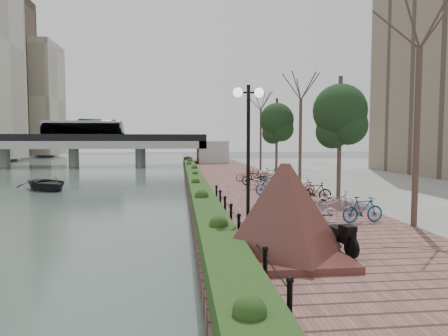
{
  "coord_description": "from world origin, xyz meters",
  "views": [
    {
      "loc": [
        -0.45,
        -11.53,
        3.62
      ],
      "look_at": [
        2.08,
        11.55,
        2.0
      ],
      "focal_mm": 32.0,
      "sensor_mm": 36.0,
      "label": 1
    }
  ],
  "objects": [
    {
      "name": "ground",
      "position": [
        0.0,
        0.0,
        0.0
      ],
      "size": [
        220.0,
        220.0,
        0.0
      ],
      "primitive_type": "plane",
      "color": "#59595B",
      "rests_on": "ground"
    },
    {
      "name": "hedge",
      "position": [
        0.6,
        20.0,
        0.8
      ],
      "size": [
        1.1,
        56.0,
        0.6
      ],
      "primitive_type": "cube",
      "color": "#203C15",
      "rests_on": "promenade"
    },
    {
      "name": "lamppost",
      "position": [
        1.78,
        1.51,
        4.05
      ],
      "size": [
        1.02,
        0.32,
        4.93
      ],
      "color": "black",
      "rests_on": "promenade"
    },
    {
      "name": "boat",
      "position": [
        -10.12,
        18.5,
        0.5
      ],
      "size": [
        5.41,
        5.67,
        0.96
      ],
      "primitive_type": "imported",
      "rotation": [
        0.0,
        0.0,
        0.65
      ],
      "color": "black",
      "rests_on": "river_water"
    },
    {
      "name": "promenade",
      "position": [
        4.0,
        17.5,
        0.25
      ],
      "size": [
        8.0,
        75.0,
        0.5
      ],
      "primitive_type": "cube",
      "color": "brown",
      "rests_on": "ground"
    },
    {
      "name": "motorcycle",
      "position": [
        3.91,
        -0.97,
        0.98
      ],
      "size": [
        0.76,
        1.61,
        0.96
      ],
      "primitive_type": null,
      "rotation": [
        0.0,
        0.0,
        0.19
      ],
      "color": "black",
      "rests_on": "promenade"
    },
    {
      "name": "granite_monument",
      "position": [
        2.27,
        -1.35,
        1.77
      ],
      "size": [
        3.79,
        3.79,
        2.51
      ],
      "color": "#4A2420",
      "rests_on": "promenade"
    },
    {
      "name": "bridge",
      "position": [
        -14.71,
        45.0,
        3.37
      ],
      "size": [
        36.0,
        10.77,
        6.5
      ],
      "color": "#A1A19C",
      "rests_on": "ground"
    },
    {
      "name": "pedestrian",
      "position": [
        4.0,
        4.06,
        1.31
      ],
      "size": [
        0.6,
        0.4,
        1.62
      ],
      "primitive_type": "imported",
      "rotation": [
        0.0,
        0.0,
        3.16
      ],
      "color": "brown",
      "rests_on": "promenade"
    },
    {
      "name": "chain_fence",
      "position": [
        1.4,
        2.0,
        0.85
      ],
      "size": [
        0.1,
        14.1,
        0.7
      ],
      "color": "black",
      "rests_on": "promenade"
    },
    {
      "name": "river_water",
      "position": [
        -15.0,
        25.0,
        0.01
      ],
      "size": [
        30.0,
        130.0,
        0.02
      ],
      "primitive_type": "cube",
      "color": "#45574E",
      "rests_on": "ground"
    },
    {
      "name": "inland_pavement",
      "position": [
        20.0,
        17.5,
        0.25
      ],
      "size": [
        24.0,
        75.0,
        0.5
      ],
      "primitive_type": "cube",
      "color": "slate",
      "rests_on": "ground"
    },
    {
      "name": "bicycle_parking",
      "position": [
        5.49,
        10.62,
        0.97
      ],
      "size": [
        2.4,
        17.32,
        1.0
      ],
      "color": "#BCBCC1",
      "rests_on": "promenade"
    },
    {
      "name": "street_trees",
      "position": [
        8.0,
        12.68,
        3.69
      ],
      "size": [
        3.2,
        37.12,
        6.8
      ],
      "color": "#3C2A23",
      "rests_on": "promenade"
    }
  ]
}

